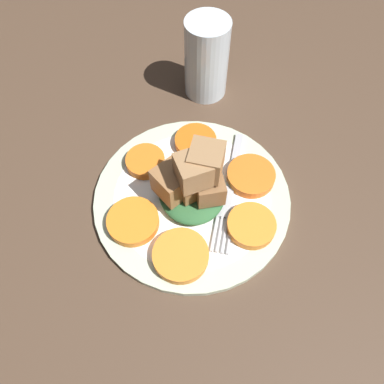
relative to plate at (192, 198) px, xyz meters
The scene contains 11 objects.
table_slab 1.52cm from the plate, ahead, with size 120.00×120.00×2.00cm, color #4C3828.
plate is the anchor object (origin of this frame).
carrot_slice_0 8.84cm from the plate, 10.49° to the right, with size 6.05×6.05×1.30cm, color orange.
carrot_slice_1 8.49cm from the plate, 44.45° to the left, with size 5.51×5.51×1.30cm, color orange.
carrot_slice_2 8.72cm from the plate, 111.81° to the left, with size 6.70×6.70×1.30cm, color orange.
carrot_slice_3 8.98cm from the plate, 163.96° to the left, with size 6.95×6.95×1.30cm, color orange.
carrot_slice_4 9.02cm from the plate, 129.23° to the right, with size 6.25×6.25×1.30cm, color orange.
carrot_slice_5 8.67cm from the plate, 78.02° to the right, with size 6.63×6.63×1.30cm, color orange.
center_pile 4.39cm from the plate, behind, with size 9.85×9.75×9.85cm.
fork 5.20cm from the plate, 90.78° to the right, with size 18.57×7.64×0.40cm.
water_glass 21.94cm from the plate, 13.04° to the right, with size 6.74×6.74×12.56cm.
Camera 1 is at (-25.04, 3.10, 46.96)cm, focal length 35.00 mm.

